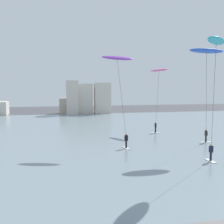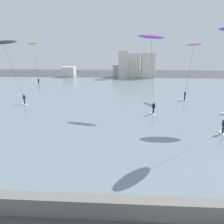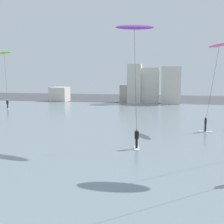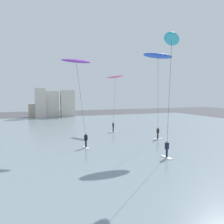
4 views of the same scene
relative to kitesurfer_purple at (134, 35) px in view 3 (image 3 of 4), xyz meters
name	(u,v)px [view 3 (image 3 of 4)]	position (x,y,z in m)	size (l,w,h in m)	color
water_bay	(126,128)	(-1.67, 6.74, -9.34)	(84.00, 52.00, 0.10)	gray
far_shore_buildings	(136,87)	(-3.66, 34.14, -6.14)	(27.72, 4.36, 7.99)	beige
kitesurfer_purple	(134,35)	(0.00, 0.00, 0.00)	(3.80, 4.10, 10.48)	silver
kitesurfer_lime	(5,60)	(-24.93, 20.85, -0.87)	(3.05, 2.74, 9.92)	silver
kitesurfer_pink	(218,52)	(8.16, 8.41, -0.90)	(3.49, 4.73, 9.50)	silver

